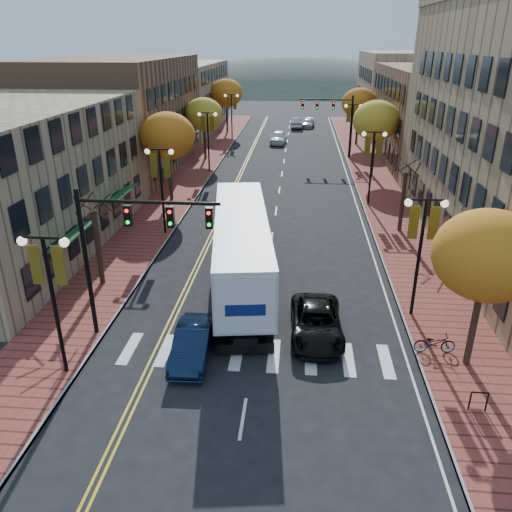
% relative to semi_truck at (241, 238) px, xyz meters
% --- Properties ---
extents(ground, '(200.00, 200.00, 0.00)m').
position_rel_semi_truck_xyz_m(ground, '(1.38, -9.58, -2.43)').
color(ground, black).
rests_on(ground, ground).
extents(sidewalk_left, '(4.00, 85.00, 0.15)m').
position_rel_semi_truck_xyz_m(sidewalk_left, '(-7.62, 22.92, -2.36)').
color(sidewalk_left, brown).
rests_on(sidewalk_left, ground).
extents(sidewalk_right, '(4.00, 85.00, 0.15)m').
position_rel_semi_truck_xyz_m(sidewalk_right, '(10.38, 22.92, -2.36)').
color(sidewalk_right, brown).
rests_on(sidewalk_right, ground).
extents(building_left_near, '(12.00, 22.00, 9.00)m').
position_rel_semi_truck_xyz_m(building_left_near, '(-15.62, 3.42, 2.07)').
color(building_left_near, '#9E8966').
rests_on(building_left_near, ground).
extents(building_left_mid, '(12.00, 24.00, 11.00)m').
position_rel_semi_truck_xyz_m(building_left_mid, '(-15.62, 26.42, 3.07)').
color(building_left_mid, brown).
rests_on(building_left_mid, ground).
extents(building_left_far, '(12.00, 26.00, 9.50)m').
position_rel_semi_truck_xyz_m(building_left_far, '(-15.62, 51.42, 2.32)').
color(building_left_far, '#9E8966').
rests_on(building_left_far, ground).
extents(building_right_mid, '(15.00, 24.00, 10.00)m').
position_rel_semi_truck_xyz_m(building_right_mid, '(19.88, 32.42, 2.57)').
color(building_right_mid, brown).
rests_on(building_right_mid, ground).
extents(building_right_far, '(15.00, 20.00, 11.00)m').
position_rel_semi_truck_xyz_m(building_right_far, '(19.88, 54.42, 3.07)').
color(building_right_far, '#9E8966').
rests_on(building_right_far, ground).
extents(tree_left_a, '(0.28, 0.28, 4.20)m').
position_rel_semi_truck_xyz_m(tree_left_a, '(-7.62, -1.58, -0.18)').
color(tree_left_a, '#382619').
rests_on(tree_left_a, sidewalk_left).
extents(tree_left_b, '(4.48, 4.48, 7.21)m').
position_rel_semi_truck_xyz_m(tree_left_b, '(-7.62, 14.42, 3.01)').
color(tree_left_b, '#382619').
rests_on(tree_left_b, sidewalk_left).
extents(tree_left_c, '(4.16, 4.16, 6.69)m').
position_rel_semi_truck_xyz_m(tree_left_c, '(-7.62, 30.42, 2.62)').
color(tree_left_c, '#382619').
rests_on(tree_left_c, sidewalk_left).
extents(tree_left_d, '(4.61, 4.61, 7.42)m').
position_rel_semi_truck_xyz_m(tree_left_d, '(-7.62, 48.42, 3.17)').
color(tree_left_d, '#382619').
rests_on(tree_left_d, sidewalk_left).
extents(tree_right_a, '(4.16, 4.16, 6.69)m').
position_rel_semi_truck_xyz_m(tree_right_a, '(10.38, -7.58, 2.62)').
color(tree_right_a, '#382619').
rests_on(tree_right_a, sidewalk_right).
extents(tree_right_b, '(0.28, 0.28, 4.20)m').
position_rel_semi_truck_xyz_m(tree_right_b, '(10.38, 8.42, -0.18)').
color(tree_right_b, '#382619').
rests_on(tree_right_b, sidewalk_right).
extents(tree_right_c, '(4.48, 4.48, 7.21)m').
position_rel_semi_truck_xyz_m(tree_right_c, '(10.38, 24.42, 3.01)').
color(tree_right_c, '#382619').
rests_on(tree_right_c, sidewalk_right).
extents(tree_right_d, '(4.35, 4.35, 7.00)m').
position_rel_semi_truck_xyz_m(tree_right_d, '(10.38, 40.42, 2.86)').
color(tree_right_d, '#382619').
rests_on(tree_right_d, sidewalk_right).
extents(lamp_left_a, '(1.96, 0.36, 6.05)m').
position_rel_semi_truck_xyz_m(lamp_left_a, '(-6.12, -9.58, 1.86)').
color(lamp_left_a, black).
rests_on(lamp_left_a, ground).
extents(lamp_left_b, '(1.96, 0.36, 6.05)m').
position_rel_semi_truck_xyz_m(lamp_left_b, '(-6.12, 6.42, 1.86)').
color(lamp_left_b, black).
rests_on(lamp_left_b, ground).
extents(lamp_left_c, '(1.96, 0.36, 6.05)m').
position_rel_semi_truck_xyz_m(lamp_left_c, '(-6.12, 24.42, 1.86)').
color(lamp_left_c, black).
rests_on(lamp_left_c, ground).
extents(lamp_left_d, '(1.96, 0.36, 6.05)m').
position_rel_semi_truck_xyz_m(lamp_left_d, '(-6.12, 42.42, 1.86)').
color(lamp_left_d, black).
rests_on(lamp_left_d, ground).
extents(lamp_right_a, '(1.96, 0.36, 6.05)m').
position_rel_semi_truck_xyz_m(lamp_right_a, '(8.88, -3.58, 1.86)').
color(lamp_right_a, black).
rests_on(lamp_right_a, ground).
extents(lamp_right_b, '(1.96, 0.36, 6.05)m').
position_rel_semi_truck_xyz_m(lamp_right_b, '(8.88, 14.42, 1.86)').
color(lamp_right_b, black).
rests_on(lamp_right_b, ground).
extents(lamp_right_c, '(1.96, 0.36, 6.05)m').
position_rel_semi_truck_xyz_m(lamp_right_c, '(8.88, 32.42, 1.86)').
color(lamp_right_c, black).
rests_on(lamp_right_c, ground).
extents(traffic_mast_near, '(6.10, 0.35, 7.00)m').
position_rel_semi_truck_xyz_m(traffic_mast_near, '(-4.10, -6.59, 2.49)').
color(traffic_mast_near, black).
rests_on(traffic_mast_near, ground).
extents(traffic_mast_far, '(6.10, 0.34, 7.00)m').
position_rel_semi_truck_xyz_m(traffic_mast_far, '(6.86, 32.41, 2.49)').
color(traffic_mast_far, black).
rests_on(traffic_mast_far, ground).
extents(semi_truck, '(4.90, 16.85, 4.16)m').
position_rel_semi_truck_xyz_m(semi_truck, '(0.00, 0.00, 0.00)').
color(semi_truck, black).
rests_on(semi_truck, ground).
extents(navy_sedan, '(1.59, 4.27, 1.39)m').
position_rel_semi_truck_xyz_m(navy_sedan, '(-1.17, -7.95, -1.74)').
color(navy_sedan, black).
rests_on(navy_sedan, ground).
extents(black_suv, '(2.45, 5.11, 1.40)m').
position_rel_semi_truck_xyz_m(black_suv, '(4.13, -5.81, -1.73)').
color(black_suv, black).
rests_on(black_suv, ground).
extents(car_far_white, '(2.31, 4.97, 1.65)m').
position_rel_semi_truck_xyz_m(car_far_white, '(0.26, 40.68, -1.61)').
color(car_far_white, white).
rests_on(car_far_white, ground).
extents(car_far_silver, '(2.28, 4.49, 1.25)m').
position_rel_semi_truck_xyz_m(car_far_silver, '(4.26, 54.46, -1.81)').
color(car_far_silver, '#B2B3BA').
rests_on(car_far_silver, ground).
extents(car_far_oncoming, '(1.75, 4.84, 1.59)m').
position_rel_semi_truck_xyz_m(car_far_oncoming, '(2.50, 53.60, -1.64)').
color(car_far_oncoming, '#B2B2BB').
rests_on(car_far_oncoming, ground).
extents(bicycle, '(1.80, 0.73, 0.93)m').
position_rel_semi_truck_xyz_m(bicycle, '(9.18, -6.91, -1.82)').
color(bicycle, gray).
rests_on(bicycle, sidewalk_right).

